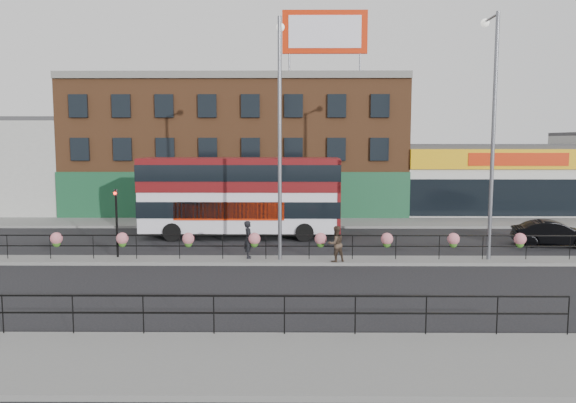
{
  "coord_description": "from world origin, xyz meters",
  "views": [
    {
      "loc": [
        0.22,
        -25.5,
        5.6
      ],
      "look_at": [
        0.0,
        3.0,
        2.5
      ],
      "focal_mm": 35.0,
      "sensor_mm": 36.0,
      "label": 1
    }
  ],
  "objects_px": {
    "car": "(554,234)",
    "pedestrian_b": "(336,244)",
    "double_decker_bus": "(241,189)",
    "lamp_column_west": "(280,118)",
    "pedestrian_a": "(249,239)",
    "lamp_column_east": "(492,115)"
  },
  "relations": [
    {
      "from": "pedestrian_b",
      "to": "double_decker_bus",
      "type": "bearing_deg",
      "value": -79.34
    },
    {
      "from": "lamp_column_west",
      "to": "lamp_column_east",
      "type": "bearing_deg",
      "value": 0.69
    },
    {
      "from": "car",
      "to": "pedestrian_b",
      "type": "distance_m",
      "value": 12.8
    },
    {
      "from": "car",
      "to": "pedestrian_b",
      "type": "xyz_separation_m",
      "value": [
        -11.94,
        -4.6,
        0.29
      ]
    },
    {
      "from": "pedestrian_b",
      "to": "pedestrian_a",
      "type": "bearing_deg",
      "value": -34.6
    },
    {
      "from": "car",
      "to": "lamp_column_west",
      "type": "bearing_deg",
      "value": 114.86
    },
    {
      "from": "pedestrian_a",
      "to": "lamp_column_west",
      "type": "bearing_deg",
      "value": -95.58
    },
    {
      "from": "pedestrian_b",
      "to": "lamp_column_west",
      "type": "relative_size",
      "value": 0.15
    },
    {
      "from": "car",
      "to": "pedestrian_a",
      "type": "relative_size",
      "value": 2.47
    },
    {
      "from": "lamp_column_west",
      "to": "double_decker_bus",
      "type": "bearing_deg",
      "value": 110.42
    },
    {
      "from": "lamp_column_east",
      "to": "car",
      "type": "bearing_deg",
      "value": 37.59
    },
    {
      "from": "lamp_column_west",
      "to": "pedestrian_a",
      "type": "bearing_deg",
      "value": 179.72
    },
    {
      "from": "pedestrian_a",
      "to": "lamp_column_west",
      "type": "xyz_separation_m",
      "value": [
        1.47,
        -0.01,
        5.61
      ]
    },
    {
      "from": "double_decker_bus",
      "to": "pedestrian_a",
      "type": "distance_m",
      "value": 6.73
    },
    {
      "from": "pedestrian_a",
      "to": "pedestrian_b",
      "type": "bearing_deg",
      "value": -106.1
    },
    {
      "from": "pedestrian_a",
      "to": "lamp_column_east",
      "type": "height_order",
      "value": "lamp_column_east"
    },
    {
      "from": "double_decker_bus",
      "to": "pedestrian_b",
      "type": "relative_size",
      "value": 7.0
    },
    {
      "from": "double_decker_bus",
      "to": "lamp_column_west",
      "type": "height_order",
      "value": "lamp_column_west"
    },
    {
      "from": "pedestrian_a",
      "to": "car",
      "type": "bearing_deg",
      "value": -81.79
    },
    {
      "from": "car",
      "to": "pedestrian_a",
      "type": "bearing_deg",
      "value": 113.53
    },
    {
      "from": "car",
      "to": "pedestrian_b",
      "type": "height_order",
      "value": "pedestrian_b"
    },
    {
      "from": "double_decker_bus",
      "to": "car",
      "type": "height_order",
      "value": "double_decker_bus"
    }
  ]
}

